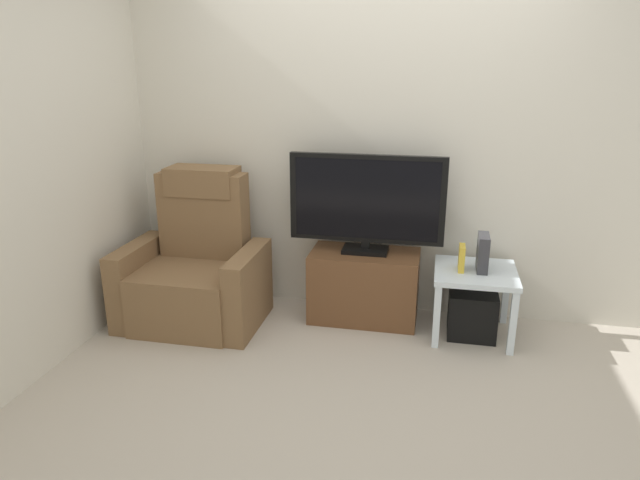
{
  "coord_description": "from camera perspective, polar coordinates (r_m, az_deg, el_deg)",
  "views": [
    {
      "loc": [
        0.41,
        -2.94,
        1.83
      ],
      "look_at": [
        -0.32,
        0.5,
        0.7
      ],
      "focal_mm": 31.9,
      "sensor_mm": 36.0,
      "label": 1
    }
  ],
  "objects": [
    {
      "name": "ground_plane",
      "position": [
        3.48,
        3.5,
        -13.89
      ],
      "size": [
        6.4,
        6.4,
        0.0
      ],
      "primitive_type": "plane",
      "color": "#B2A899"
    },
    {
      "name": "wall_back",
      "position": [
        4.12,
        6.26,
        10.34
      ],
      "size": [
        6.4,
        0.06,
        2.6
      ],
      "primitive_type": "cube",
      "color": "beige",
      "rests_on": "ground"
    },
    {
      "name": "wall_side",
      "position": [
        3.76,
        -25.97,
        7.96
      ],
      "size": [
        0.06,
        4.48,
        2.6
      ],
      "primitive_type": "cube",
      "color": "beige",
      "rests_on": "ground"
    },
    {
      "name": "tv_stand",
      "position": [
        4.14,
        4.44,
        -4.59
      ],
      "size": [
        0.77,
        0.42,
        0.51
      ],
      "color": "brown",
      "rests_on": "ground"
    },
    {
      "name": "television",
      "position": [
        3.96,
        4.69,
        3.86
      ],
      "size": [
        1.08,
        0.2,
        0.7
      ],
      "color": "black",
      "rests_on": "tv_stand"
    },
    {
      "name": "recliner_armchair",
      "position": [
        4.19,
        -12.35,
        -2.94
      ],
      "size": [
        0.98,
        0.78,
        1.08
      ],
      "rotation": [
        0.0,
        0.0,
        -0.2
      ],
      "color": "brown",
      "rests_on": "ground"
    },
    {
      "name": "side_table",
      "position": [
        3.98,
        15.28,
        -3.96
      ],
      "size": [
        0.54,
        0.54,
        0.47
      ],
      "color": "silver",
      "rests_on": "ground"
    },
    {
      "name": "subwoofer_box",
      "position": [
        4.07,
        15.01,
        -7.06
      ],
      "size": [
        0.32,
        0.32,
        0.32
      ],
      "primitive_type": "cube",
      "color": "black",
      "rests_on": "ground"
    },
    {
      "name": "book_upright",
      "position": [
        3.9,
        14.02,
        -1.76
      ],
      "size": [
        0.04,
        0.13,
        0.17
      ],
      "primitive_type": "cube",
      "color": "gold",
      "rests_on": "side_table"
    },
    {
      "name": "game_console",
      "position": [
        3.92,
        16.02,
        -1.24
      ],
      "size": [
        0.07,
        0.2,
        0.25
      ],
      "primitive_type": "cube",
      "color": "#333338",
      "rests_on": "side_table"
    }
  ]
}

